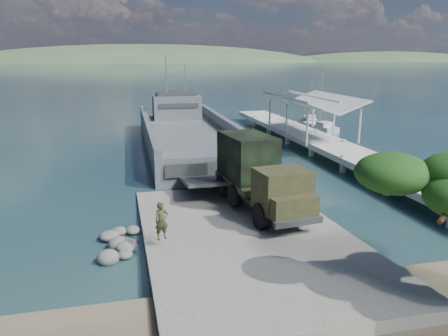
% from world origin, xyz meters
% --- Properties ---
extents(ground, '(1400.00, 1400.00, 0.00)m').
position_xyz_m(ground, '(0.00, 0.00, 0.00)').
color(ground, '#1A363F').
rests_on(ground, ground).
extents(boat_ramp, '(10.00, 18.00, 0.50)m').
position_xyz_m(boat_ramp, '(0.00, -1.00, 0.25)').
color(boat_ramp, slate).
rests_on(boat_ramp, ground).
extents(shoreline_rocks, '(3.20, 5.60, 0.90)m').
position_xyz_m(shoreline_rocks, '(-6.20, 0.50, 0.00)').
color(shoreline_rocks, '#545452').
rests_on(shoreline_rocks, ground).
extents(distant_headlands, '(1000.00, 240.00, 48.00)m').
position_xyz_m(distant_headlands, '(50.00, 560.00, 0.00)').
color(distant_headlands, '#365636').
rests_on(distant_headlands, ground).
extents(pier, '(6.40, 44.00, 6.10)m').
position_xyz_m(pier, '(13.00, 18.77, 1.60)').
color(pier, beige).
rests_on(pier, ground).
extents(landing_craft, '(8.96, 33.38, 9.87)m').
position_xyz_m(landing_craft, '(0.82, 22.60, 0.81)').
color(landing_craft, '#444A50').
rests_on(landing_craft, ground).
extents(military_truck, '(3.70, 8.93, 4.02)m').
position_xyz_m(military_truck, '(1.75, 2.37, 2.50)').
color(military_truck, black).
rests_on(military_truck, boat_ramp).
extents(soldier, '(0.74, 0.60, 1.77)m').
position_xyz_m(soldier, '(-4.22, -1.88, 1.39)').
color(soldier, '#1F2F1A').
rests_on(soldier, boat_ramp).
extents(sailboat_near, '(2.36, 6.03, 7.16)m').
position_xyz_m(sailboat_near, '(18.44, 28.74, 0.38)').
color(sailboat_near, '#B8B8B8').
rests_on(sailboat_near, ground).
extents(sailboat_far, '(2.94, 5.13, 6.01)m').
position_xyz_m(sailboat_far, '(20.30, 35.97, 0.32)').
color(sailboat_far, '#B8B8B8').
rests_on(sailboat_far, ground).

